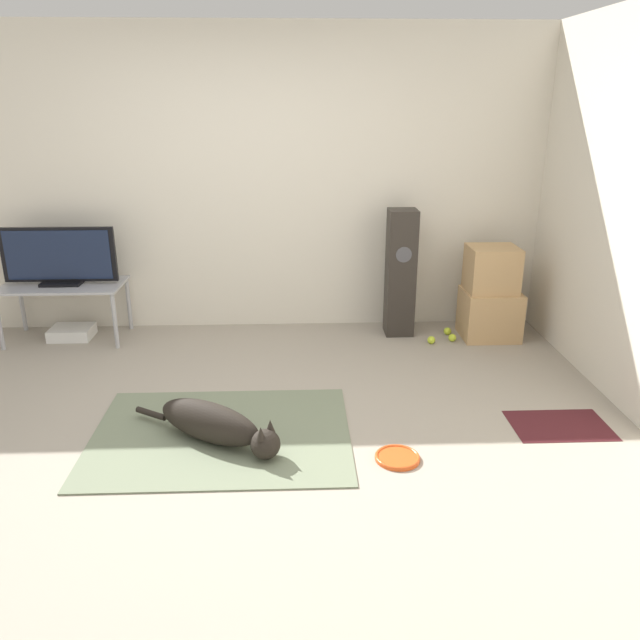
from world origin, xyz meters
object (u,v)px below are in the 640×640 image
(dog, at_px, (216,425))
(tv_stand, at_px, (64,291))
(cardboard_box_upper, at_px, (492,269))
(game_console, at_px, (72,332))
(tennis_ball_by_boxes, at_px, (452,338))
(tennis_ball_near_speaker, at_px, (447,331))
(tennis_ball_loose_on_carpet, at_px, (431,340))
(cardboard_box_lower, at_px, (490,314))
(tv, at_px, (59,257))
(frisbee, at_px, (397,457))
(floor_speaker, at_px, (401,273))

(dog, height_order, tv_stand, tv_stand)
(cardboard_box_upper, relative_size, game_console, 1.17)
(tennis_ball_by_boxes, distance_m, tennis_ball_near_speaker, 0.16)
(tennis_ball_near_speaker, relative_size, tennis_ball_loose_on_carpet, 1.00)
(tennis_ball_near_speaker, bearing_deg, cardboard_box_lower, -9.51)
(tv, height_order, tennis_ball_loose_on_carpet, tv)
(frisbee, bearing_deg, tennis_ball_by_boxes, 67.34)
(dog, xyz_separation_m, cardboard_box_upper, (2.14, 1.71, 0.47))
(cardboard_box_lower, xyz_separation_m, tennis_ball_near_speaker, (-0.34, 0.06, -0.17))
(frisbee, relative_size, tv, 0.28)
(dog, xyz_separation_m, tv, (-1.47, 1.80, 0.59))
(dog, bearing_deg, tennis_ball_near_speaker, 44.19)
(cardboard_box_lower, height_order, tv, tv)
(dog, xyz_separation_m, tennis_ball_loose_on_carpet, (1.62, 1.55, -0.10))
(dog, bearing_deg, tv, 129.13)
(frisbee, relative_size, tennis_ball_by_boxes, 3.94)
(tv_stand, bearing_deg, tennis_ball_loose_on_carpet, -4.52)
(tennis_ball_loose_on_carpet, bearing_deg, cardboard_box_lower, 15.74)
(tv_stand, bearing_deg, tv, 90.00)
(frisbee, height_order, tennis_ball_by_boxes, tennis_ball_by_boxes)
(cardboard_box_upper, distance_m, tennis_ball_loose_on_carpet, 0.78)
(tennis_ball_by_boxes, bearing_deg, floor_speaker, 152.16)
(tennis_ball_near_speaker, distance_m, tennis_ball_loose_on_carpet, 0.28)
(cardboard_box_lower, bearing_deg, floor_speaker, 170.80)
(dog, height_order, tennis_ball_by_boxes, dog)
(dog, relative_size, tennis_ball_by_boxes, 14.28)
(dog, height_order, frisbee, dog)
(tennis_ball_near_speaker, bearing_deg, tv_stand, 179.32)
(cardboard_box_upper, height_order, tennis_ball_near_speaker, cardboard_box_upper)
(dog, relative_size, tennis_ball_near_speaker, 14.28)
(dog, distance_m, frisbee, 1.09)
(dog, height_order, tv, tv)
(tv, distance_m, tennis_ball_loose_on_carpet, 3.18)
(tennis_ball_near_speaker, bearing_deg, dog, -135.81)
(floor_speaker, distance_m, tv_stand, 2.85)
(frisbee, bearing_deg, tv_stand, 141.40)
(tennis_ball_by_boxes, xyz_separation_m, tennis_ball_loose_on_carpet, (-0.19, -0.05, 0.00))
(floor_speaker, distance_m, tennis_ball_loose_on_carpet, 0.63)
(tennis_ball_by_boxes, bearing_deg, game_console, 176.19)
(dog, bearing_deg, tv_stand, 129.17)
(floor_speaker, relative_size, tv_stand, 1.10)
(tv, relative_size, game_console, 2.67)
(floor_speaker, bearing_deg, cardboard_box_upper, -8.71)
(dog, relative_size, tv_stand, 0.95)
(cardboard_box_lower, bearing_deg, game_console, 178.17)
(frisbee, xyz_separation_m, tv, (-2.52, 2.02, 0.71))
(floor_speaker, distance_m, tennis_ball_near_speaker, 0.67)
(dog, distance_m, game_console, 2.33)
(floor_speaker, height_order, tv, floor_speaker)
(tennis_ball_near_speaker, bearing_deg, tennis_ball_loose_on_carpet, -132.13)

